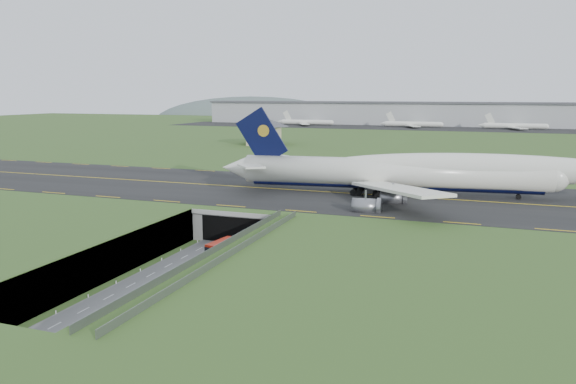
% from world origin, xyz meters
% --- Properties ---
extents(ground, '(900.00, 900.00, 0.00)m').
position_xyz_m(ground, '(0.00, 0.00, 0.00)').
color(ground, '#3C5723').
rests_on(ground, ground).
extents(airfield_deck, '(800.00, 800.00, 6.00)m').
position_xyz_m(airfield_deck, '(0.00, 0.00, 3.00)').
color(airfield_deck, gray).
rests_on(airfield_deck, ground).
extents(trench_road, '(12.00, 75.00, 0.20)m').
position_xyz_m(trench_road, '(0.00, -7.50, 0.10)').
color(trench_road, slate).
rests_on(trench_road, ground).
extents(taxiway, '(800.00, 44.00, 0.18)m').
position_xyz_m(taxiway, '(0.00, 33.00, 6.09)').
color(taxiway, black).
rests_on(taxiway, airfield_deck).
extents(tunnel_portal, '(17.00, 22.30, 6.00)m').
position_xyz_m(tunnel_portal, '(0.00, 16.71, 3.33)').
color(tunnel_portal, gray).
rests_on(tunnel_portal, ground).
extents(guideway, '(3.00, 53.00, 7.05)m').
position_xyz_m(guideway, '(11.00, -19.11, 5.32)').
color(guideway, '#A8A8A3').
rests_on(guideway, ground).
extents(jumbo_jet, '(86.28, 56.59, 18.85)m').
position_xyz_m(jumbo_jet, '(30.46, 35.47, 11.06)').
color(jumbo_jet, white).
rests_on(jumbo_jet, ground).
extents(shuttle_tram, '(3.47, 7.05, 2.78)m').
position_xyz_m(shuttle_tram, '(2.41, -0.51, 1.54)').
color(shuttle_tram, red).
rests_on(shuttle_tram, ground).
extents(service_building, '(27.43, 27.43, 11.45)m').
position_xyz_m(service_building, '(-45.60, 134.57, 12.78)').
color(service_building, tan).
rests_on(service_building, ground).
extents(cargo_terminal, '(320.00, 67.00, 15.60)m').
position_xyz_m(cargo_terminal, '(-0.06, 299.41, 13.96)').
color(cargo_terminal, '#B2B2B2').
rests_on(cargo_terminal, ground).
extents(distant_hills, '(700.00, 91.00, 60.00)m').
position_xyz_m(distant_hills, '(64.38, 430.00, -4.00)').
color(distant_hills, '#52625E').
rests_on(distant_hills, ground).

